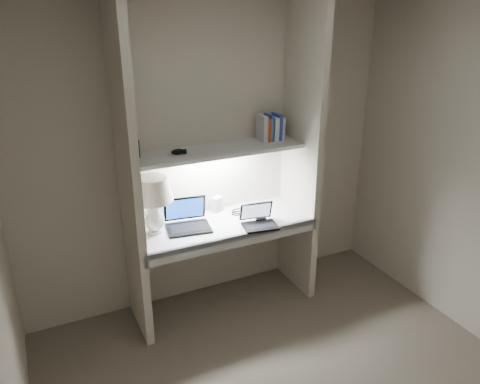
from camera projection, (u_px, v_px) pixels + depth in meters
back_wall at (209, 157)px, 3.87m from camera, size 3.20×0.01×2.50m
alcove_panel_left at (129, 181)px, 3.34m from camera, size 0.06×0.55×2.50m
alcove_panel_right at (302, 154)px, 3.93m from camera, size 0.06×0.55×2.50m
desk at (223, 224)px, 3.82m from camera, size 1.40×0.55×0.04m
desk_apron at (236, 241)px, 3.62m from camera, size 1.46×0.03×0.10m
shelf at (217, 151)px, 3.68m from camera, size 1.40×0.36×0.03m
strip_light at (217, 154)px, 3.69m from camera, size 0.60×0.04×0.02m
table_lamp at (153, 196)px, 3.53m from camera, size 0.31×0.31×0.46m
laptop_main at (187, 221)px, 3.72m from camera, size 0.38×0.34×0.23m
laptop_netbook at (259, 221)px, 3.75m from camera, size 0.30×0.28×0.17m
speaker at (217, 204)px, 4.00m from camera, size 0.11×0.10×0.13m
mouse at (261, 220)px, 3.82m from camera, size 0.10×0.07×0.04m
cable_coil at (238, 211)px, 4.00m from camera, size 0.14×0.14×0.01m
sticky_note at (144, 234)px, 3.61m from camera, size 0.09×0.09×0.00m
book_row at (270, 128)px, 3.89m from camera, size 0.21×0.14×0.22m
shelf_box at (133, 149)px, 3.45m from camera, size 0.08×0.06×0.14m
shelf_gadget at (178, 152)px, 3.53m from camera, size 0.10×0.07×0.04m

